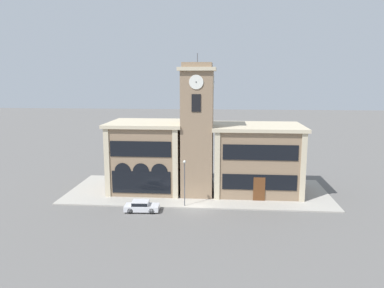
{
  "coord_description": "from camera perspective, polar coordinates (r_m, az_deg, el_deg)",
  "views": [
    {
      "loc": [
        3.34,
        -43.53,
        15.73
      ],
      "look_at": [
        -0.53,
        3.45,
        7.45
      ],
      "focal_mm": 35.0,
      "sensor_mm": 36.0,
      "label": 1
    }
  ],
  "objects": [
    {
      "name": "street_lamp",
      "position": [
        45.93,
        -1.15,
        -4.92
      ],
      "size": [
        0.36,
        0.36,
        5.77
      ],
      "color": "#4C4C51",
      "rests_on": "sidewalk_kerb"
    },
    {
      "name": "clock_tower",
      "position": [
        49.63,
        0.81,
        2.07
      ],
      "size": [
        4.83,
        4.83,
        18.93
      ],
      "color": "#897056",
      "rests_on": "ground_plane"
    },
    {
      "name": "sidewalk_kerb",
      "position": [
        53.06,
        0.89,
        -7.2
      ],
      "size": [
        35.89,
        14.11,
        0.15
      ],
      "color": "#A39E93",
      "rests_on": "ground_plane"
    },
    {
      "name": "ground_plane",
      "position": [
        46.41,
        0.3,
        -9.85
      ],
      "size": [
        300.0,
        300.0,
        0.0
      ],
      "primitive_type": "plane",
      "color": "#605E5B"
    },
    {
      "name": "town_hall_left_wing",
      "position": [
        53.46,
        -6.82,
        -1.79
      ],
      "size": [
        10.47,
        9.35,
        9.75
      ],
      "color": "#897056",
      "rests_on": "ground_plane"
    },
    {
      "name": "parked_car_near",
      "position": [
        45.74,
        -7.71,
        -9.33
      ],
      "size": [
        4.17,
        2.06,
        1.31
      ],
      "rotation": [
        0.0,
        0.0,
        0.05
      ],
      "color": "silver",
      "rests_on": "ground_plane"
    },
    {
      "name": "town_hall_right_wing",
      "position": [
        52.66,
        9.85,
        -2.21
      ],
      "size": [
        12.28,
        9.35,
        9.46
      ],
      "color": "#897056",
      "rests_on": "ground_plane"
    }
  ]
}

